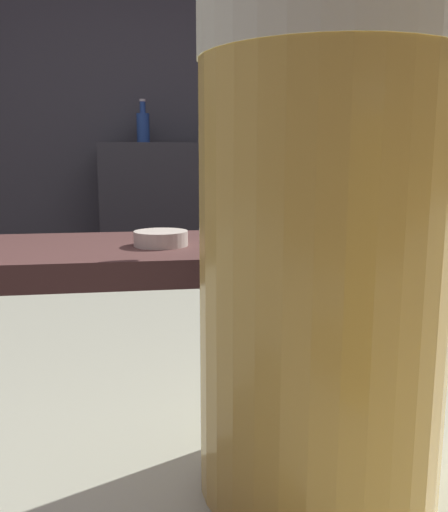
{
  "coord_description": "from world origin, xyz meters",
  "views": [
    {
      "loc": [
        -0.15,
        -1.2,
        1.16
      ],
      "look_at": [
        -0.08,
        -0.75,
        1.08
      ],
      "focal_mm": 38.7,
      "sensor_mm": 36.0,
      "label": 1
    }
  ],
  "objects_px": {
    "bartender": "(322,234)",
    "bottle_vinegar": "(232,130)",
    "mixing_bowl": "(161,238)",
    "bottle_hot_sauce": "(143,126)",
    "pint_glass_far": "(323,258)",
    "chefs_knife": "(362,240)"
  },
  "relations": [
    {
      "from": "bottle_vinegar",
      "to": "bottle_hot_sauce",
      "type": "distance_m",
      "value": 0.5
    },
    {
      "from": "bottle_hot_sauce",
      "to": "mixing_bowl",
      "type": "bearing_deg",
      "value": -89.05
    },
    {
      "from": "bartender",
      "to": "pint_glass_far",
      "type": "height_order",
      "value": "bartender"
    },
    {
      "from": "bartender",
      "to": "bottle_hot_sauce",
      "type": "distance_m",
      "value": 1.98
    },
    {
      "from": "mixing_bowl",
      "to": "bottle_vinegar",
      "type": "bearing_deg",
      "value": 71.99
    },
    {
      "from": "mixing_bowl",
      "to": "bottle_vinegar",
      "type": "height_order",
      "value": "bottle_vinegar"
    },
    {
      "from": "bartender",
      "to": "mixing_bowl",
      "type": "relative_size",
      "value": 9.96
    },
    {
      "from": "mixing_bowl",
      "to": "pint_glass_far",
      "type": "distance_m",
      "value": 1.57
    },
    {
      "from": "bottle_hot_sauce",
      "to": "bottle_vinegar",
      "type": "bearing_deg",
      "value": -4.47
    },
    {
      "from": "mixing_bowl",
      "to": "chefs_knife",
      "type": "distance_m",
      "value": 0.66
    },
    {
      "from": "bottle_vinegar",
      "to": "pint_glass_far",
      "type": "bearing_deg",
      "value": -99.25
    },
    {
      "from": "pint_glass_far",
      "to": "bottle_vinegar",
      "type": "xyz_separation_m",
      "value": [
        0.49,
        3.01,
        0.18
      ]
    },
    {
      "from": "bartender",
      "to": "pint_glass_far",
      "type": "relative_size",
      "value": 11.62
    },
    {
      "from": "chefs_knife",
      "to": "bottle_hot_sauce",
      "type": "distance_m",
      "value": 1.7
    },
    {
      "from": "bartender",
      "to": "bottle_vinegar",
      "type": "bearing_deg",
      "value": -0.87
    },
    {
      "from": "mixing_bowl",
      "to": "bottle_hot_sauce",
      "type": "relative_size",
      "value": 0.7
    },
    {
      "from": "bartender",
      "to": "bottle_vinegar",
      "type": "distance_m",
      "value": 1.9
    },
    {
      "from": "mixing_bowl",
      "to": "bottle_vinegar",
      "type": "distance_m",
      "value": 1.58
    },
    {
      "from": "mixing_bowl",
      "to": "bartender",
      "type": "bearing_deg",
      "value": -47.38
    },
    {
      "from": "chefs_knife",
      "to": "pint_glass_far",
      "type": "xyz_separation_m",
      "value": [
        -0.68,
        -1.55,
        0.24
      ]
    },
    {
      "from": "mixing_bowl",
      "to": "chefs_knife",
      "type": "bearing_deg",
      "value": -0.39
    },
    {
      "from": "bartender",
      "to": "bottle_hot_sauce",
      "type": "bearing_deg",
      "value": 13.98
    }
  ]
}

